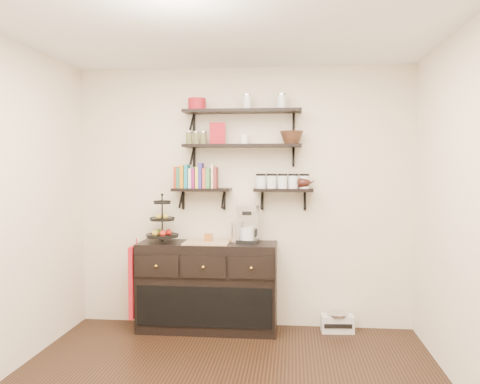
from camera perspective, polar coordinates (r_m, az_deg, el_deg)
name	(u,v)px	position (r m, az deg, el deg)	size (l,w,h in m)	color
ceiling	(219,19)	(3.72, -2.36, 18.88)	(3.50, 3.50, 0.02)	white
back_wall	(243,197)	(5.32, 0.39, -0.60)	(3.50, 0.02, 2.70)	#EFE8CA
right_wall	(478,215)	(3.76, 25.12, -2.35)	(0.02, 3.50, 2.70)	#EFE8CA
shelf_top	(242,111)	(5.21, 0.25, 9.03)	(1.20, 0.27, 0.23)	black
shelf_mid	(242,146)	(5.19, 0.25, 5.18)	(1.20, 0.27, 0.23)	black
shelf_low_left	(202,190)	(5.26, -4.29, 0.20)	(0.60, 0.25, 0.23)	black
shelf_low_right	(283,191)	(5.18, 4.89, 0.15)	(0.60, 0.25, 0.23)	black
cookbooks	(197,177)	(5.26, -4.87, 1.69)	(0.43, 0.15, 0.26)	#A72E17
glass_canisters	(282,182)	(5.17, 4.79, 1.12)	(0.54, 0.10, 0.13)	silver
sideboard	(208,286)	(5.27, -3.66, -10.52)	(1.40, 0.50, 0.92)	black
fruit_stand	(163,226)	(5.26, -8.68, -3.79)	(0.32, 0.32, 0.48)	black
candle	(209,237)	(5.18, -3.56, -5.09)	(0.08, 0.08, 0.08)	#965622
coffee_maker	(248,225)	(5.13, 0.89, -3.73)	(0.22, 0.22, 0.38)	black
thermal_carafe	(236,233)	(5.11, -0.40, -4.58)	(0.11, 0.11, 0.22)	silver
apron	(135,281)	(5.33, -11.72, -9.72)	(0.04, 0.31, 0.72)	#A8121F
radio	(337,323)	(5.38, 10.88, -14.22)	(0.33, 0.23, 0.19)	silver
recipe_box	(217,134)	(5.22, -2.56, 6.58)	(0.16, 0.06, 0.22)	maroon
walnut_bowl	(292,138)	(5.16, 5.81, 6.11)	(0.24, 0.24, 0.13)	black
ramekins	(244,139)	(5.18, 0.50, 5.92)	(0.09, 0.09, 0.10)	white
teapot	(303,182)	(5.17, 7.11, 1.16)	(0.19, 0.14, 0.14)	black
red_pot	(197,104)	(5.28, -4.86, 9.79)	(0.18, 0.18, 0.12)	maroon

